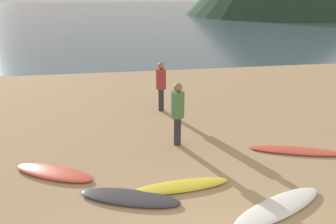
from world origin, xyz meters
TOP-DOWN VIEW (x-y plane):
  - ground_plane at (0.00, 10.00)m, footprint 120.00×120.00m
  - ocean_water at (0.00, 63.66)m, footprint 140.00×100.00m
  - surfboard_0 at (-2.63, 4.05)m, footprint 2.02×1.44m
  - surfboard_1 at (-1.00, 2.83)m, footprint 2.12×1.24m
  - surfboard_2 at (0.08, 3.05)m, footprint 2.13×0.60m
  - surfboard_3 at (1.76, 2.05)m, footprint 2.29×1.40m
  - surfboard_4 at (3.35, 4.13)m, footprint 2.46×1.20m
  - person_0 at (0.39, 5.08)m, footprint 0.35×0.35m
  - person_1 at (0.35, 7.74)m, footprint 0.34×0.34m

SIDE VIEW (x-z plane):
  - ground_plane at x=0.00m, z-range -0.20..0.00m
  - ocean_water at x=0.00m, z-range 0.00..0.00m
  - surfboard_4 at x=3.35m, z-range 0.00..0.07m
  - surfboard_3 at x=1.76m, z-range 0.00..0.09m
  - surfboard_2 at x=0.08m, z-range 0.00..0.09m
  - surfboard_1 at x=-1.00m, z-range 0.00..0.09m
  - surfboard_0 at x=-2.63m, z-range 0.00..0.10m
  - person_1 at x=0.35m, z-range 0.15..1.83m
  - person_0 at x=0.39m, z-range 0.15..1.86m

